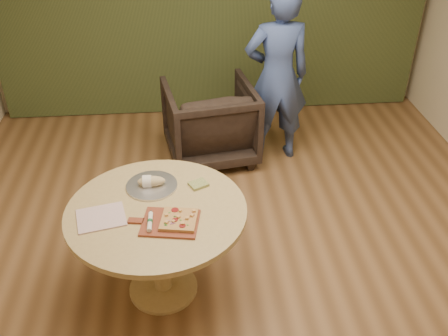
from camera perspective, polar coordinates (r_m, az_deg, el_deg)
room_shell at (r=2.98m, az=2.33°, el=6.02°), size 5.04×6.04×2.84m
pedestal_table at (r=3.39m, az=-7.59°, el=-6.51°), size 1.19×1.19×0.75m
pizza_paddle at (r=3.17m, az=-6.34°, el=-6.23°), size 0.47×0.34×0.01m
flatbread_pizza at (r=3.15m, az=-5.17°, el=-5.89°), size 0.26×0.26×0.04m
cutlery_roll at (r=3.16m, az=-8.45°, el=-6.09°), size 0.03×0.20×0.03m
newspaper at (r=3.29m, az=-13.87°, el=-5.52°), size 0.35×0.31×0.01m
serving_tray at (r=3.50m, az=-8.25°, el=-2.00°), size 0.36×0.36×0.02m
bread_roll at (r=3.48m, az=-8.44°, el=-1.52°), size 0.19×0.09×0.09m
green_packet at (r=3.48m, az=-2.94°, el=-1.86°), size 0.15×0.14×0.02m
armchair at (r=5.00m, az=-1.61°, el=5.67°), size 0.96×0.92×0.87m
person_standing at (r=4.86m, az=6.05°, el=10.36°), size 0.67×0.47×1.75m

